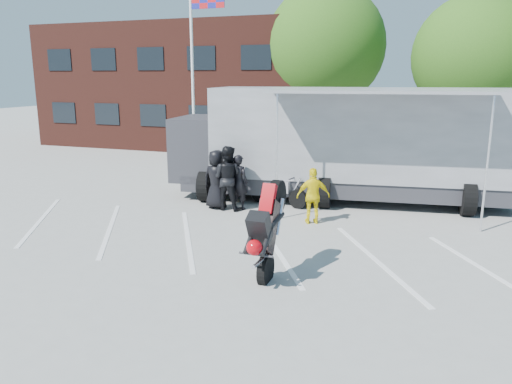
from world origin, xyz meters
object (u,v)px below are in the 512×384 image
Objects in this scene: flagpole at (197,53)px; transporter_truck at (343,200)px; stunt_bike_rider at (275,270)px; parked_motorcycle at (279,205)px; tree_mid at (474,57)px; spectator_leather_c at (227,178)px; spectator_leather_a at (217,179)px; spectator_leather_b at (239,182)px; spectator_hivis at (313,196)px; tree_left at (325,46)px.

transporter_truck is at bearing -26.84° from flagpole.
parked_motorcycle is at bearing 107.03° from stunt_bike_rider.
tree_mid is 0.66× the size of transporter_truck.
spectator_leather_c is at bearing -150.32° from transporter_truck.
tree_mid reaches higher than transporter_truck.
tree_mid is at bearing -123.27° from spectator_leather_a.
tree_mid reaches higher than spectator_leather_b.
spectator_leather_a is 3.30m from spectator_hivis.
tree_left is 12.86m from spectator_leather_c.
spectator_leather_a is at bearing -33.41° from spectator_hivis.
tree_left reaches higher than spectator_leather_a.
tree_mid reaches higher than stunt_bike_rider.
spectator_leather_b is (-1.05, -0.87, 0.87)m from parked_motorcycle.
spectator_leather_c is (-1.37, -1.02, 1.01)m from parked_motorcycle.
spectator_hivis is (2.88, -0.58, -0.21)m from spectator_leather_c.
flagpole is 8.23m from spectator_leather_c.
stunt_bike_rider is at bearing 128.88° from spectator_leather_b.
parked_motorcycle is 1.98m from spectator_leather_c.
tree_mid is 3.47× the size of stunt_bike_rider.
spectator_leather_a is (-3.32, 4.32, 0.93)m from stunt_bike_rider.
parked_motorcycle is (-5.98, -10.00, -4.94)m from tree_mid.
spectator_leather_c reaches higher than stunt_bike_rider.
tree_mid is 13.81m from spectator_leather_c.
spectator_leather_a reaches higher than spectator_leather_b.
tree_mid is at bearing 23.97° from flagpole.
transporter_truck is 5.61× the size of parked_motorcycle.
spectator_hivis is (-0.33, -3.00, 0.80)m from transporter_truck.
flagpole is at bearing -57.76° from spectator_leather_a.
transporter_truck is 4.41m from spectator_leather_a.
transporter_truck is (7.11, -3.60, -5.05)m from flagpole.
tree_mid is at bearing 74.44° from stunt_bike_rider.
stunt_bike_rider is 1.18× the size of spectator_leather_a.
tree_left is 4.97× the size of spectator_leather_b.
tree_left reaches higher than parked_motorcycle.
spectator_hivis is at bearing 168.89° from spectator_leather_c.
tree_mid is at bearing -114.60° from spectator_leather_b.
transporter_truck reaches higher than spectator_leather_b.
flagpole is 8.09m from spectator_leather_a.
tree_mid is 13.56m from spectator_leather_b.
tree_left is at bearing -91.63° from spectator_leather_a.
tree_mid is 10.75m from transporter_truck.
tree_mid is 4.80× the size of spectator_hivis.
spectator_leather_a reaches higher than spectator_hivis.
spectator_leather_c is 2.94m from spectator_hivis.
spectator_leather_b is (0.69, 0.14, -0.07)m from spectator_leather_a.
flagpole is at bearing 124.01° from stunt_bike_rider.
spectator_hivis is at bearing 172.28° from spectator_leather_b.
spectator_leather_a is at bearing -125.02° from tree_mid.
tree_mid is at bearing -123.45° from spectator_leather_c.
tree_left is at bearing 54.72° from flagpole.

